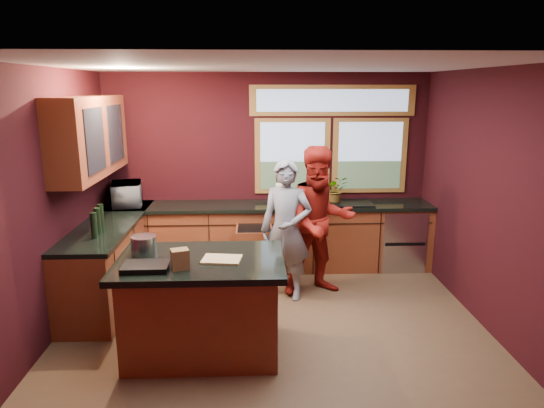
{
  "coord_description": "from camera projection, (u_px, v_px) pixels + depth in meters",
  "views": [
    {
      "loc": [
        -0.21,
        -4.79,
        2.5
      ],
      "look_at": [
        -0.0,
        0.4,
        1.24
      ],
      "focal_mm": 32.0,
      "sensor_mm": 36.0,
      "label": 1
    }
  ],
  "objects": [
    {
      "name": "floor",
      "position": [
        273.0,
        324.0,
        5.25
      ],
      "size": [
        4.5,
        4.5,
        0.0
      ],
      "primitive_type": "plane",
      "color": "brown",
      "rests_on": "ground"
    },
    {
      "name": "room_shell",
      "position": [
        216.0,
        155.0,
        5.12
      ],
      "size": [
        4.52,
        4.02,
        2.71
      ],
      "color": "black",
      "rests_on": "ground"
    },
    {
      "name": "back_counter",
      "position": [
        283.0,
        236.0,
        6.79
      ],
      "size": [
        4.5,
        0.64,
        0.93
      ],
      "color": "brown",
      "rests_on": "floor"
    },
    {
      "name": "left_counter",
      "position": [
        111.0,
        259.0,
        5.89
      ],
      "size": [
        0.64,
        2.3,
        0.93
      ],
      "color": "brown",
      "rests_on": "floor"
    },
    {
      "name": "island",
      "position": [
        202.0,
        305.0,
        4.61
      ],
      "size": [
        1.55,
        1.05,
        0.95
      ],
      "color": "brown",
      "rests_on": "floor"
    },
    {
      "name": "person_grey",
      "position": [
        286.0,
        230.0,
        5.75
      ],
      "size": [
        0.71,
        0.56,
        1.69
      ],
      "primitive_type": "imported",
      "rotation": [
        0.0,
        0.0,
        -0.29
      ],
      "color": "slate",
      "rests_on": "floor"
    },
    {
      "name": "person_red",
      "position": [
        320.0,
        221.0,
        5.86
      ],
      "size": [
        1.02,
        0.88,
        1.83
      ],
      "primitive_type": "imported",
      "rotation": [
        0.0,
        0.0,
        0.23
      ],
      "color": "maroon",
      "rests_on": "floor"
    },
    {
      "name": "microwave",
      "position": [
        127.0,
        194.0,
        6.57
      ],
      "size": [
        0.5,
        0.64,
        0.31
      ],
      "primitive_type": "imported",
      "rotation": [
        0.0,
        0.0,
        1.79
      ],
      "color": "#999999",
      "rests_on": "left_counter"
    },
    {
      "name": "potted_plant",
      "position": [
        335.0,
        189.0,
        6.72
      ],
      "size": [
        0.34,
        0.29,
        0.37
      ],
      "primitive_type": "imported",
      "color": "#999999",
      "rests_on": "back_counter"
    },
    {
      "name": "paper_towel",
      "position": [
        280.0,
        194.0,
        6.65
      ],
      "size": [
        0.12,
        0.12,
        0.28
      ],
      "primitive_type": "cylinder",
      "color": "white",
      "rests_on": "back_counter"
    },
    {
      "name": "cutting_board",
      "position": [
        222.0,
        259.0,
        4.46
      ],
      "size": [
        0.38,
        0.29,
        0.02
      ],
      "primitive_type": "cube",
      "rotation": [
        0.0,
        0.0,
        -0.13
      ],
      "color": "tan",
      "rests_on": "island"
    },
    {
      "name": "stock_pot",
      "position": [
        144.0,
        245.0,
        4.61
      ],
      "size": [
        0.24,
        0.24,
        0.18
      ],
      "primitive_type": "cylinder",
      "color": "#A8A8AC",
      "rests_on": "island"
    },
    {
      "name": "paper_bag",
      "position": [
        180.0,
        259.0,
        4.23
      ],
      "size": [
        0.18,
        0.16,
        0.18
      ],
      "primitive_type": "cube",
      "rotation": [
        0.0,
        0.0,
        0.33
      ],
      "color": "brown",
      "rests_on": "island"
    },
    {
      "name": "black_tray",
      "position": [
        146.0,
        267.0,
        4.24
      ],
      "size": [
        0.41,
        0.29,
        0.05
      ],
      "primitive_type": "cube",
      "rotation": [
        0.0,
        0.0,
        0.03
      ],
      "color": "black",
      "rests_on": "island"
    }
  ]
}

